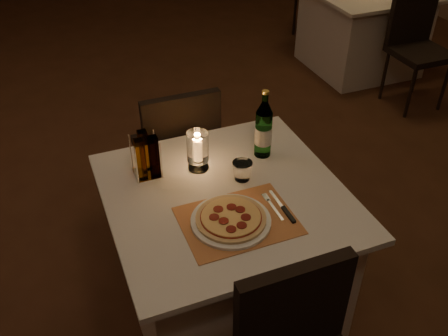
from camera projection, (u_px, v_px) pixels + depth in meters
name	position (u px, v px, depth m)	size (l,w,h in m)	color
floor	(177.00, 212.00, 3.16)	(8.00, 10.00, 0.02)	#4C2918
main_table	(226.00, 253.00, 2.34)	(1.00, 1.00, 0.74)	silver
chair_far	(178.00, 144.00, 2.78)	(0.42, 0.42, 0.90)	black
placemat	(238.00, 221.00, 1.99)	(0.45, 0.34, 0.00)	#C47844
plate	(231.00, 221.00, 1.97)	(0.32, 0.32, 0.01)	white
pizza	(231.00, 218.00, 1.96)	(0.28, 0.28, 0.02)	#D8B77F
fork	(271.00, 205.00, 2.06)	(0.02, 0.18, 0.00)	silver
knife	(286.00, 211.00, 2.02)	(0.02, 0.22, 0.01)	black
tumbler	(242.00, 171.00, 2.18)	(0.09, 0.09, 0.09)	white
water_bottle	(263.00, 130.00, 2.28)	(0.08, 0.08, 0.33)	#60B360
hurricane_candle	(198.00, 148.00, 2.21)	(0.10, 0.10, 0.19)	white
cruet_caddy	(146.00, 157.00, 2.18)	(0.12, 0.12, 0.21)	white
neighbor_table_right	(362.00, 30.00, 4.65)	(1.00, 1.00, 0.74)	silver
neighbor_chair_ra	(416.00, 39.00, 4.01)	(0.42, 0.42, 0.90)	black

